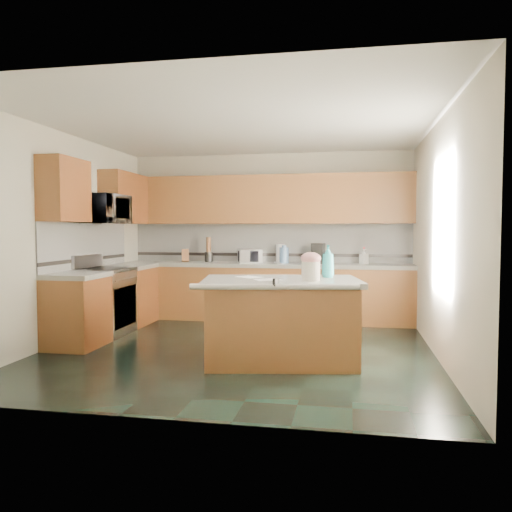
% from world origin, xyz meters
% --- Properties ---
extents(floor, '(4.60, 4.60, 0.00)m').
position_xyz_m(floor, '(0.00, 0.00, 0.00)').
color(floor, black).
rests_on(floor, ground).
extents(ceiling, '(4.60, 4.60, 0.00)m').
position_xyz_m(ceiling, '(0.00, 0.00, 2.70)').
color(ceiling, white).
rests_on(ceiling, ground).
extents(wall_back, '(4.60, 0.04, 2.70)m').
position_xyz_m(wall_back, '(0.00, 2.32, 1.35)').
color(wall_back, beige).
rests_on(wall_back, ground).
extents(wall_front, '(4.60, 0.04, 2.70)m').
position_xyz_m(wall_front, '(0.00, -2.32, 1.35)').
color(wall_front, beige).
rests_on(wall_front, ground).
extents(wall_left, '(0.04, 4.60, 2.70)m').
position_xyz_m(wall_left, '(-2.32, 0.00, 1.35)').
color(wall_left, beige).
rests_on(wall_left, ground).
extents(wall_right, '(0.04, 4.60, 2.70)m').
position_xyz_m(wall_right, '(2.32, 0.00, 1.35)').
color(wall_right, beige).
rests_on(wall_right, ground).
extents(back_base_cab, '(4.60, 0.60, 0.86)m').
position_xyz_m(back_base_cab, '(0.00, 2.00, 0.43)').
color(back_base_cab, '#4D220E').
rests_on(back_base_cab, ground).
extents(back_countertop, '(4.60, 0.64, 0.06)m').
position_xyz_m(back_countertop, '(0.00, 2.00, 0.89)').
color(back_countertop, white).
rests_on(back_countertop, back_base_cab).
extents(back_upper_cab, '(4.60, 0.33, 0.78)m').
position_xyz_m(back_upper_cab, '(0.00, 2.13, 1.94)').
color(back_upper_cab, '#4D220E').
rests_on(back_upper_cab, wall_back).
extents(back_backsplash, '(4.60, 0.02, 0.63)m').
position_xyz_m(back_backsplash, '(0.00, 2.29, 1.24)').
color(back_backsplash, silver).
rests_on(back_backsplash, back_countertop).
extents(back_accent_band, '(4.60, 0.01, 0.05)m').
position_xyz_m(back_accent_band, '(0.00, 2.28, 1.04)').
color(back_accent_band, black).
rests_on(back_accent_band, back_countertop).
extents(left_base_cab_rear, '(0.60, 0.82, 0.86)m').
position_xyz_m(left_base_cab_rear, '(-2.00, 1.29, 0.43)').
color(left_base_cab_rear, '#4D220E').
rests_on(left_base_cab_rear, ground).
extents(left_counter_rear, '(0.64, 0.82, 0.06)m').
position_xyz_m(left_counter_rear, '(-2.00, 1.29, 0.89)').
color(left_counter_rear, white).
rests_on(left_counter_rear, left_base_cab_rear).
extents(left_base_cab_front, '(0.60, 0.72, 0.86)m').
position_xyz_m(left_base_cab_front, '(-2.00, -0.24, 0.43)').
color(left_base_cab_front, '#4D220E').
rests_on(left_base_cab_front, ground).
extents(left_counter_front, '(0.64, 0.72, 0.06)m').
position_xyz_m(left_counter_front, '(-2.00, -0.24, 0.89)').
color(left_counter_front, white).
rests_on(left_counter_front, left_base_cab_front).
extents(left_backsplash, '(0.02, 2.30, 0.63)m').
position_xyz_m(left_backsplash, '(-2.29, 0.55, 1.24)').
color(left_backsplash, silver).
rests_on(left_backsplash, wall_left).
extents(left_accent_band, '(0.01, 2.30, 0.05)m').
position_xyz_m(left_accent_band, '(-2.28, 0.55, 1.04)').
color(left_accent_band, black).
rests_on(left_accent_band, wall_left).
extents(left_upper_cab_rear, '(0.33, 1.09, 0.78)m').
position_xyz_m(left_upper_cab_rear, '(-2.13, 1.42, 1.94)').
color(left_upper_cab_rear, '#4D220E').
rests_on(left_upper_cab_rear, wall_left).
extents(left_upper_cab_front, '(0.33, 0.72, 0.78)m').
position_xyz_m(left_upper_cab_front, '(-2.13, -0.24, 1.94)').
color(left_upper_cab_front, '#4D220E').
rests_on(left_upper_cab_front, wall_left).
extents(range_body, '(0.60, 0.76, 0.88)m').
position_xyz_m(range_body, '(-2.00, 0.50, 0.44)').
color(range_body, '#B7B7BC').
rests_on(range_body, ground).
extents(range_oven_door, '(0.02, 0.68, 0.55)m').
position_xyz_m(range_oven_door, '(-1.71, 0.50, 0.40)').
color(range_oven_door, black).
rests_on(range_oven_door, range_body).
extents(range_cooktop, '(0.62, 0.78, 0.04)m').
position_xyz_m(range_cooktop, '(-2.00, 0.50, 0.90)').
color(range_cooktop, black).
rests_on(range_cooktop, range_body).
extents(range_handle, '(0.02, 0.66, 0.02)m').
position_xyz_m(range_handle, '(-1.68, 0.50, 0.78)').
color(range_handle, '#B7B7BC').
rests_on(range_handle, range_body).
extents(range_backguard, '(0.06, 0.76, 0.18)m').
position_xyz_m(range_backguard, '(-2.26, 0.50, 1.02)').
color(range_backguard, '#B7B7BC').
rests_on(range_backguard, range_body).
extents(microwave, '(0.50, 0.73, 0.41)m').
position_xyz_m(microwave, '(-2.00, 0.50, 1.73)').
color(microwave, '#B7B7BC').
rests_on(microwave, wall_left).
extents(island_base, '(1.71, 1.16, 0.86)m').
position_xyz_m(island_base, '(0.59, -0.49, 0.43)').
color(island_base, '#4D220E').
rests_on(island_base, ground).
extents(island_top, '(1.83, 1.27, 0.06)m').
position_xyz_m(island_top, '(0.59, -0.49, 0.89)').
color(island_top, white).
rests_on(island_top, island_base).
extents(island_bullnose, '(1.67, 0.34, 0.06)m').
position_xyz_m(island_bullnose, '(0.59, -1.00, 0.89)').
color(island_bullnose, white).
rests_on(island_bullnose, island_base).
extents(treat_jar, '(0.24, 0.24, 0.20)m').
position_xyz_m(treat_jar, '(0.92, -0.63, 1.02)').
color(treat_jar, white).
rests_on(treat_jar, island_top).
extents(treat_jar_lid, '(0.21, 0.21, 0.13)m').
position_xyz_m(treat_jar_lid, '(0.92, -0.63, 1.15)').
color(treat_jar_lid, pink).
rests_on(treat_jar_lid, treat_jar).
extents(treat_jar_knob, '(0.07, 0.02, 0.02)m').
position_xyz_m(treat_jar_knob, '(0.92, -0.63, 1.20)').
color(treat_jar_knob, tan).
rests_on(treat_jar_knob, treat_jar_lid).
extents(treat_jar_knob_end_l, '(0.04, 0.04, 0.04)m').
position_xyz_m(treat_jar_knob_end_l, '(0.88, -0.63, 1.20)').
color(treat_jar_knob_end_l, tan).
rests_on(treat_jar_knob_end_l, treat_jar_lid).
extents(treat_jar_knob_end_r, '(0.04, 0.04, 0.04)m').
position_xyz_m(treat_jar_knob_end_r, '(0.95, -0.63, 1.20)').
color(treat_jar_knob_end_r, tan).
rests_on(treat_jar_knob_end_r, treat_jar_lid).
extents(soap_bottle_island, '(0.16, 0.16, 0.36)m').
position_xyz_m(soap_bottle_island, '(1.08, -0.23, 1.10)').
color(soap_bottle_island, '#2DA5B4').
rests_on(soap_bottle_island, island_top).
extents(paper_sheet_a, '(0.34, 0.31, 0.00)m').
position_xyz_m(paper_sheet_a, '(0.46, -0.63, 0.92)').
color(paper_sheet_a, white).
rests_on(paper_sheet_a, island_top).
extents(paper_sheet_b, '(0.33, 0.32, 0.00)m').
position_xyz_m(paper_sheet_b, '(0.21, -0.37, 0.92)').
color(paper_sheet_b, white).
rests_on(paper_sheet_b, island_top).
extents(clamp_body, '(0.05, 0.10, 0.09)m').
position_xyz_m(clamp_body, '(0.60, -0.98, 0.93)').
color(clamp_body, black).
rests_on(clamp_body, island_top).
extents(clamp_handle, '(0.02, 0.07, 0.02)m').
position_xyz_m(clamp_handle, '(0.60, -1.03, 0.91)').
color(clamp_handle, black).
rests_on(clamp_handle, island_top).
extents(knife_block, '(0.16, 0.18, 0.22)m').
position_xyz_m(knife_block, '(-1.36, 2.05, 1.02)').
color(knife_block, '#472814').
rests_on(knife_block, back_countertop).
extents(utensil_crock, '(0.13, 0.13, 0.17)m').
position_xyz_m(utensil_crock, '(-0.97, 2.08, 1.00)').
color(utensil_crock, black).
rests_on(utensil_crock, back_countertop).
extents(utensil_bundle, '(0.08, 0.08, 0.24)m').
position_xyz_m(utensil_bundle, '(-0.97, 2.08, 1.21)').
color(utensil_bundle, '#472814').
rests_on(utensil_bundle, utensil_crock).
extents(toaster_oven, '(0.44, 0.37, 0.21)m').
position_xyz_m(toaster_oven, '(-0.27, 2.05, 1.03)').
color(toaster_oven, '#B7B7BC').
rests_on(toaster_oven, back_countertop).
extents(toaster_oven_door, '(0.33, 0.01, 0.17)m').
position_xyz_m(toaster_oven_door, '(-0.27, 1.93, 1.03)').
color(toaster_oven_door, black).
rests_on(toaster_oven_door, toaster_oven).
extents(paper_towel, '(0.13, 0.13, 0.30)m').
position_xyz_m(paper_towel, '(0.22, 2.10, 1.07)').
color(paper_towel, white).
rests_on(paper_towel, back_countertop).
extents(paper_towel_base, '(0.20, 0.20, 0.01)m').
position_xyz_m(paper_towel_base, '(0.22, 2.10, 0.93)').
color(paper_towel_base, '#B7B7BC').
rests_on(paper_towel_base, back_countertop).
extents(water_jug, '(0.15, 0.15, 0.25)m').
position_xyz_m(water_jug, '(0.29, 2.06, 1.04)').
color(water_jug, '#5D84B7').
rests_on(water_jug, back_countertop).
extents(water_jug_neck, '(0.07, 0.07, 0.04)m').
position_xyz_m(water_jug_neck, '(0.29, 2.06, 1.19)').
color(water_jug_neck, '#5D84B7').
rests_on(water_jug_neck, water_jug).
extents(coffee_maker, '(0.22, 0.24, 0.32)m').
position_xyz_m(coffee_maker, '(0.83, 2.08, 1.08)').
color(coffee_maker, black).
rests_on(coffee_maker, back_countertop).
extents(coffee_carafe, '(0.13, 0.13, 0.13)m').
position_xyz_m(coffee_carafe, '(0.83, 2.03, 0.99)').
color(coffee_carafe, black).
rests_on(coffee_carafe, back_countertop).
extents(soap_bottle_back, '(0.15, 0.15, 0.23)m').
position_xyz_m(soap_bottle_back, '(1.54, 2.05, 1.04)').
color(soap_bottle_back, white).
rests_on(soap_bottle_back, back_countertop).
extents(soap_back_cap, '(0.02, 0.02, 0.03)m').
position_xyz_m(soap_back_cap, '(1.54, 2.05, 1.17)').
color(soap_back_cap, red).
rests_on(soap_back_cap, soap_bottle_back).
extents(window_light_proxy, '(0.02, 1.40, 1.10)m').
position_xyz_m(window_light_proxy, '(2.29, -0.20, 1.50)').
color(window_light_proxy, white).
rests_on(window_light_proxy, wall_right).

